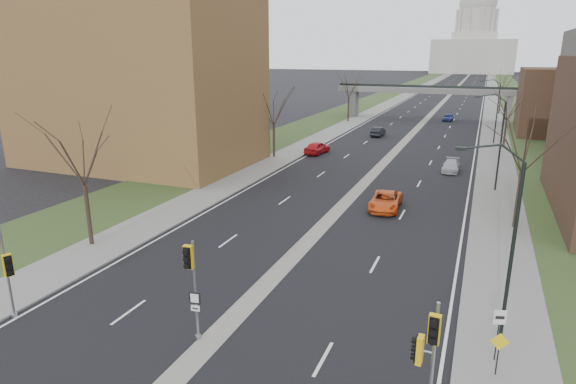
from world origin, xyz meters
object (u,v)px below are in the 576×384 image
Objects in this scene: car_right_far at (448,117)px; signal_pole_median at (192,274)px; signal_pole_left at (1,259)px; signal_pole_right at (428,348)px; speed_limit_sign at (499,326)px; car_right_mid at (451,166)px; car_right_near at (385,201)px; car_left_near at (317,148)px; car_left_far at (378,132)px; warning_sign at (499,348)px.

signal_pole_median is at bearing -86.81° from car_right_far.
signal_pole_right is at bearing 24.70° from signal_pole_left.
speed_limit_sign is at bearing -77.79° from car_right_far.
signal_pole_median is at bearing 178.17° from speed_limit_sign.
car_right_near is at bearing -104.20° from car_right_mid.
signal_pole_left is at bearing -122.09° from car_right_near.
signal_pole_left is at bearing -113.46° from car_right_mid.
car_left_near is at bearing 93.93° from signal_pole_median.
car_left_far is at bearing 107.23° from signal_pole_right.
car_right_far is (0.58, 57.28, -0.02)m from car_right_near.
car_left_near is 16.71m from car_left_far.
signal_pole_median reaches higher than car_left_far.
car_right_far is (12.92, 38.16, -0.11)m from car_left_near.
warning_sign reaches higher than car_left_far.
warning_sign is 0.40× the size of car_left_near.
car_left_near is at bearing 119.85° from car_right_near.
car_right_near is 1.26× the size of car_right_far.
signal_pole_right reaches higher than car_right_near.
signal_pole_median reaches higher than warning_sign.
signal_pole_left is 2.62× the size of warning_sign.
car_left_near is at bearing -102.16° from car_right_far.
car_right_mid is (-4.15, 35.10, -0.71)m from warning_sign.
warning_sign is 43.75m from car_left_near.
signal_pole_left is 1.03× the size of signal_pole_median.
signal_pole_left is 21.77m from warning_sign.
signal_pole_median is at bearing 108.57° from car_left_near.
signal_pole_median is (9.11, 1.74, 0.09)m from signal_pole_left.
car_left_far is at bearing -97.86° from car_left_near.
speed_limit_sign is 0.49× the size of car_left_near.
car_left_far is at bearing -104.76° from car_right_far.
car_right_near reaches higher than car_right_mid.
car_left_near is (-8.28, 41.03, -2.47)m from signal_pole_median.
signal_pole_left is 1.15× the size of car_right_mid.
warning_sign is at bearing 34.26° from signal_pole_left.
signal_pole_median is 38.41m from car_right_mid.
car_left_near is (0.83, 42.77, -2.38)m from signal_pole_left.
signal_pole_right is at bearing -14.99° from signal_pole_median.
speed_limit_sign is at bearing 36.86° from signal_pole_left.
signal_pole_right is 38.87m from car_right_mid.
car_right_mid is 41.86m from car_right_far.
signal_pole_right is 24.01m from car_right_near.
car_left_near is 1.10× the size of car_right_mid.
signal_pole_median is 1.01× the size of car_left_near.
car_left_far is (-16.11, 53.80, -1.00)m from speed_limit_sign.
warning_sign is (21.30, 4.10, -1.85)m from signal_pole_left.
warning_sign is 35.35m from car_right_mid.
signal_pole_median is at bearing -103.47° from car_right_near.
signal_pole_median reaches higher than signal_pole_right.
signal_pole_right is at bearing -87.20° from car_right_mid.
signal_pole_left is 2.12× the size of speed_limit_sign.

